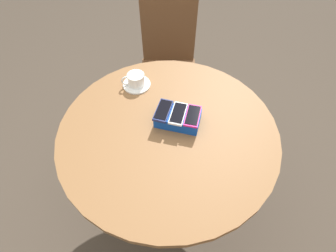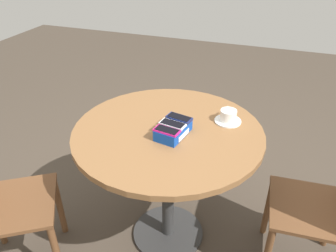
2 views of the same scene
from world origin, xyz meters
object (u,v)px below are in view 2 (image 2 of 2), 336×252
object	(u,v)px
phone_navy	(179,118)
coffee_cup	(228,115)
phone_white	(173,124)
saucer	(228,121)
round_table	(168,150)
phone_box	(173,130)
phone_magenta	(167,130)
chair_near_window	(327,206)

from	to	relation	value
phone_navy	coffee_cup	size ratio (longest dim) A/B	1.19
phone_white	saucer	world-z (taller)	phone_white
round_table	phone_white	size ratio (longest dim) A/B	7.16
phone_white	saucer	bearing A→B (deg)	-46.83
phone_box	phone_magenta	world-z (taller)	phone_magenta
coffee_cup	saucer	bearing A→B (deg)	-163.49
phone_white	coffee_cup	xyz separation A→B (m)	(0.22, -0.23, -0.02)
phone_navy	chair_near_window	world-z (taller)	chair_near_window
phone_magenta	round_table	bearing A→B (deg)	16.41
round_table	phone_magenta	bearing A→B (deg)	-163.59
round_table	phone_navy	size ratio (longest dim) A/B	7.08
coffee_cup	chair_near_window	size ratio (longest dim) A/B	0.13
phone_navy	saucer	size ratio (longest dim) A/B	0.98
round_table	saucer	world-z (taller)	saucer
round_table	chair_near_window	size ratio (longest dim) A/B	1.08
round_table	phone_magenta	size ratio (longest dim) A/B	7.42
phone_box	phone_navy	size ratio (longest dim) A/B	1.53
round_table	phone_navy	world-z (taller)	phone_navy
phone_box	phone_white	xyz separation A→B (m)	(-0.00, 0.00, 0.03)
phone_magenta	phone_navy	xyz separation A→B (m)	(0.13, -0.02, 0.00)
phone_white	phone_navy	world-z (taller)	phone_navy
phone_box	coffee_cup	size ratio (longest dim) A/B	1.82
phone_magenta	saucer	size ratio (longest dim) A/B	0.93
phone_box	coffee_cup	distance (m)	0.32
phone_white	phone_navy	xyz separation A→B (m)	(0.07, -0.01, 0.00)
round_table	phone_box	distance (m)	0.17
phone_navy	chair_near_window	size ratio (longest dim) A/B	0.15
phone_box	phone_magenta	distance (m)	0.07
round_table	coffee_cup	xyz separation A→B (m)	(0.18, -0.27, 0.17)
phone_white	round_table	bearing A→B (deg)	42.46
phone_magenta	chair_near_window	distance (m)	0.89
phone_box	phone_magenta	bearing A→B (deg)	169.62
round_table	coffee_cup	bearing A→B (deg)	-56.34
round_table	phone_box	size ratio (longest dim) A/B	4.62
phone_magenta	phone_navy	distance (m)	0.13
phone_navy	coffee_cup	bearing A→B (deg)	-54.78
phone_white	coffee_cup	size ratio (longest dim) A/B	1.18
phone_box	chair_near_window	world-z (taller)	chair_near_window
saucer	phone_box	bearing A→B (deg)	133.63
round_table	phone_box	world-z (taller)	phone_box
coffee_cup	phone_box	bearing A→B (deg)	134.07
round_table	phone_white	bearing A→B (deg)	-137.54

